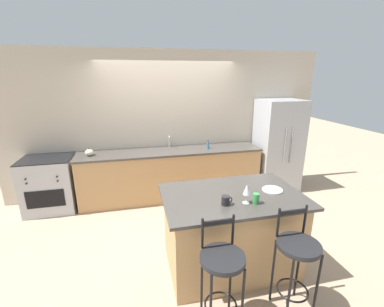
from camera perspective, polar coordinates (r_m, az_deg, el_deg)
ground_plane at (r=4.74m, az=-3.68°, el=-11.38°), size 18.00×18.00×0.00m
wall_back at (r=4.95m, az=-5.33°, el=6.45°), size 6.00×0.07×2.70m
back_counter at (r=4.88m, az=-4.52°, el=-4.46°), size 3.34×0.68×0.93m
sink_faucet at (r=4.89m, az=-5.04°, el=2.98°), size 0.02×0.13×0.22m
kitchen_island at (r=3.22m, az=8.60°, el=-16.60°), size 1.59×1.02×0.96m
refrigerator at (r=5.42m, az=18.40°, el=1.73°), size 0.81×0.73×1.81m
oven_range at (r=5.04m, az=-29.00°, el=-5.99°), size 0.80×0.66×0.94m
bar_stool_near at (r=2.49m, az=6.65°, el=-24.25°), size 0.40×0.40×1.07m
bar_stool_far at (r=2.79m, az=22.23°, el=-20.39°), size 0.40×0.40×1.07m
dinner_plate at (r=3.19m, az=17.45°, el=-7.66°), size 0.24×0.24×0.02m
wine_glass at (r=2.76m, az=12.07°, el=-7.94°), size 0.08×0.08×0.21m
coffee_mug at (r=2.73m, az=7.51°, el=-10.30°), size 0.12×0.09×0.10m
tumbler_cup at (r=2.82m, az=14.00°, el=-9.70°), size 0.07×0.07×0.11m
pumpkin_decoration at (r=4.71m, az=-21.85°, el=0.22°), size 0.14×0.14×0.14m
soap_bottle at (r=4.78m, az=3.57°, el=1.85°), size 0.05×0.05×0.17m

